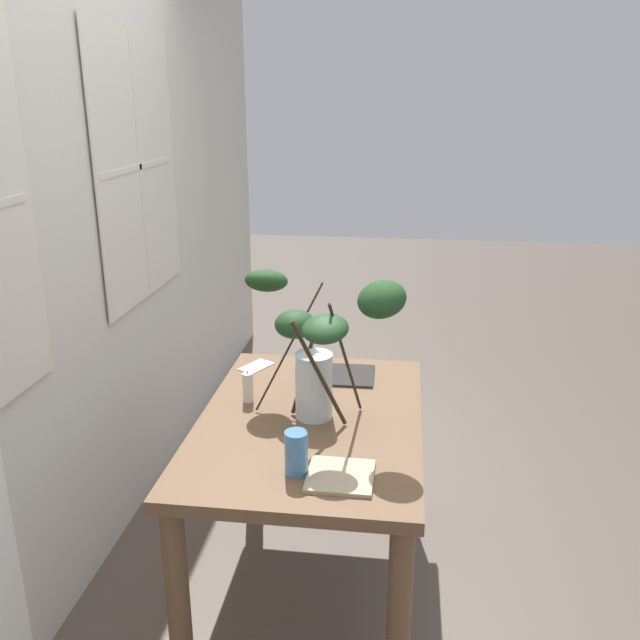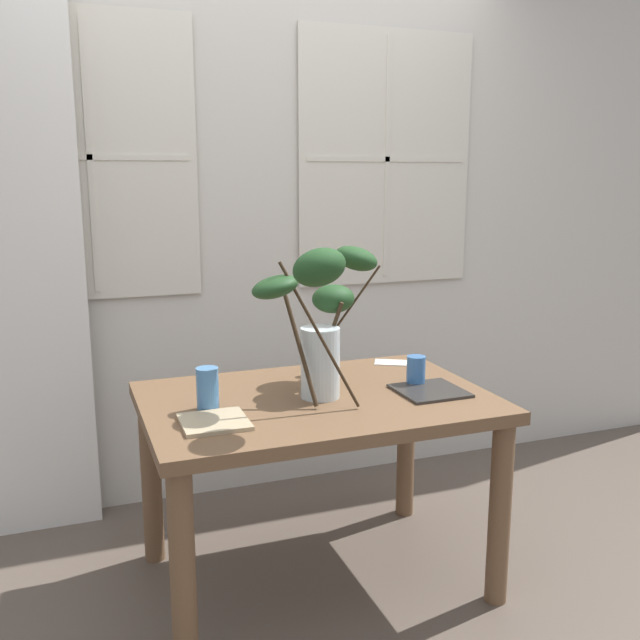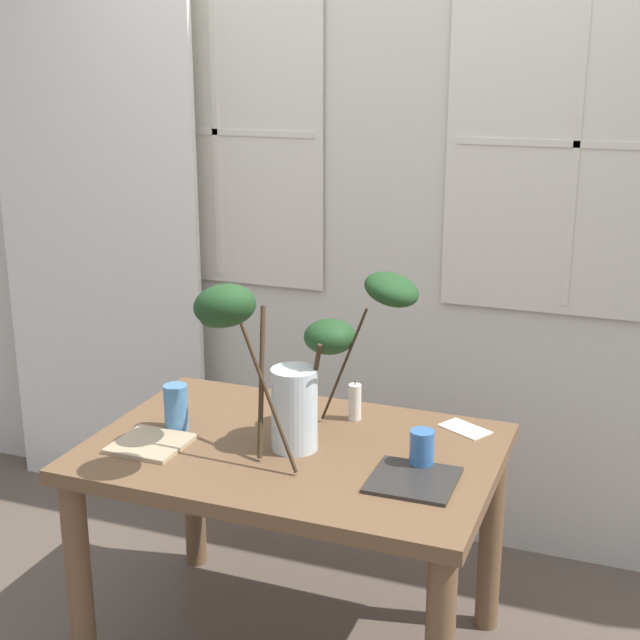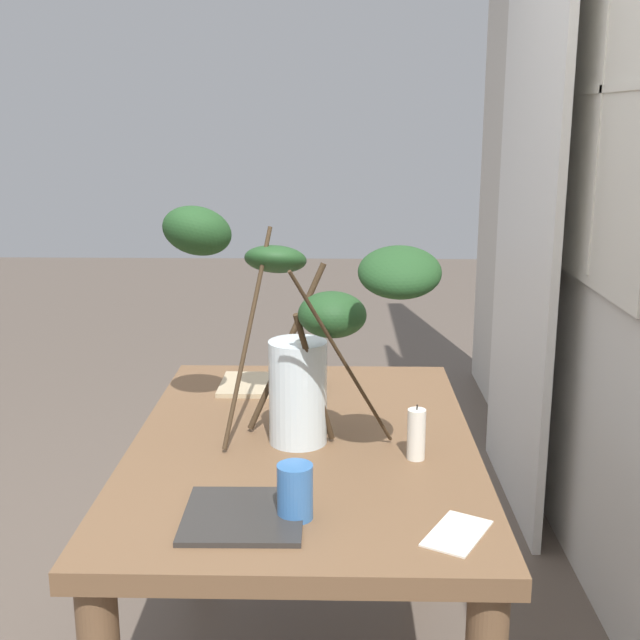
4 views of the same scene
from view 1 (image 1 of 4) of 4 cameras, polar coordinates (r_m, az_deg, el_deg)
The scene contains 10 objects.
ground at distance 2.98m, azimuth -0.77°, elevation -20.91°, with size 14.00×14.00×0.00m, color brown.
back_wall_with_windows at distance 2.66m, azimuth -21.77°, elevation 6.05°, with size 5.72×0.14×2.74m.
dining_table at distance 2.63m, azimuth -0.83°, elevation -10.58°, with size 1.24×0.84×0.73m.
vase_with_branches at distance 2.47m, azimuth -0.29°, elevation -1.62°, with size 0.65×0.71×0.60m.
drinking_glass_blue_left at distance 2.19m, azimuth -2.03°, elevation -11.25°, with size 0.08×0.08×0.15m, color #4C84BC.
drinking_glass_blue_right at distance 2.92m, azimuth 0.29°, elevation -3.74°, with size 0.07×0.07×0.11m, color #386BAD.
plate_square_left at distance 2.20m, azimuth 1.75°, elevation -13.14°, with size 0.21×0.21×0.01m, color tan.
plate_square_right at distance 2.93m, azimuth 2.29°, elevation -4.72°, with size 0.24×0.24×0.01m, color #2D2B28.
napkin_folded at distance 3.04m, azimuth -5.44°, elevation -3.95°, with size 0.16×0.09×0.00m, color silver.
pillar_candle at distance 2.69m, azimuth -6.16°, elevation -5.73°, with size 0.04×0.04×0.13m.
Camera 1 is at (-2.27, -0.33, 1.90)m, focal length 37.57 mm.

